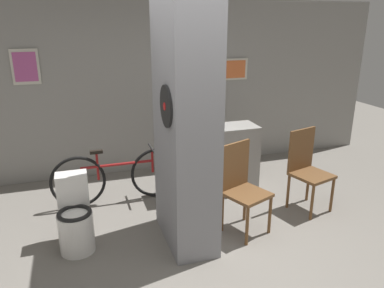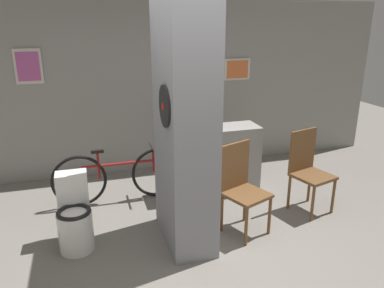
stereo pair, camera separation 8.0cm
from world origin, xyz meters
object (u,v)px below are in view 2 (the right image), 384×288
chair_near_pillar (241,185)px  bicycle (120,176)px  toilet (75,218)px  bottle_tall (209,119)px  chair_by_doorway (308,167)px

chair_near_pillar → bicycle: size_ratio=0.60×
chair_near_pillar → toilet: bearing=152.0°
bottle_tall → bicycle: bearing=179.9°
toilet → bicycle: 1.09m
toilet → chair_by_doorway: chair_by_doorway is taller
chair_by_doorway → bicycle: bearing=142.8°
toilet → bicycle: (0.57, 0.93, 0.03)m
bicycle → bottle_tall: (1.24, -0.00, 0.68)m
bicycle → bottle_tall: bearing=-0.1°
toilet → chair_near_pillar: chair_near_pillar is taller
chair_by_doorway → bicycle: size_ratio=0.60×
chair_near_pillar → chair_by_doorway: size_ratio=1.00×
chair_near_pillar → bicycle: bearing=115.7°
chair_near_pillar → chair_by_doorway: (1.01, 0.24, 0.00)m
chair_near_pillar → bottle_tall: (0.01, 1.11, 0.48)m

